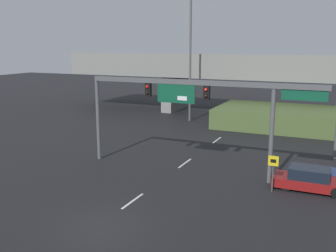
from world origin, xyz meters
The scene contains 8 objects.
ground_plane centered at (0.00, 0.00, 0.00)m, with size 160.00×160.00×0.00m, color black.
lane_markings centered at (0.00, 14.93, 0.00)m, with size 0.14×41.72×0.01m.
signal_gantry centered at (1.10, 9.36, 5.14)m, with size 16.25×0.44×6.34m.
speed_limit_sign centered at (6.89, 7.78, 1.49)m, with size 0.60×0.11×2.28m.
highway_light_pole_near centered at (-5.68, 26.53, 9.50)m, with size 0.70×0.36×18.23m.
overpass_bridge centered at (0.00, 33.22, 5.34)m, with size 48.56×7.98×7.53m.
grass_embankment centered at (4.13, 27.23, 1.02)m, with size 12.61×8.43×2.04m.
parked_sedan_near_right centered at (8.96, 9.11, 0.64)m, with size 4.53×1.83×1.38m.
Camera 1 is at (10.38, -14.94, 8.64)m, focal length 42.00 mm.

